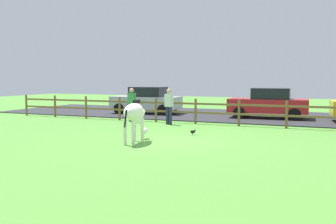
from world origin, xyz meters
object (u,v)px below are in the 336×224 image
at_px(visitor_left_of_tree, 169,105).
at_px(crow_on_grass, 193,132).
at_px(visitor_right_of_tree, 132,103).
at_px(parked_car_silver, 147,100).
at_px(parked_car_red, 269,103).
at_px(zebra, 135,115).

bearing_deg(visitor_left_of_tree, crow_on_grass, -51.49).
bearing_deg(visitor_right_of_tree, visitor_left_of_tree, -9.85).
distance_m(visitor_left_of_tree, visitor_right_of_tree, 2.15).
bearing_deg(parked_car_silver, visitor_right_of_tree, -74.35).
height_order(parked_car_silver, parked_car_red, same).
distance_m(crow_on_grass, parked_car_silver, 8.55).
relative_size(crow_on_grass, parked_car_silver, 0.05).
relative_size(zebra, parked_car_red, 0.47).
xyz_separation_m(parked_car_red, visitor_right_of_tree, (-5.95, -3.89, 0.06)).
relative_size(visitor_left_of_tree, visitor_right_of_tree, 1.00).
distance_m(parked_car_red, visitor_left_of_tree, 5.72).
distance_m(zebra, parked_car_red, 9.72).
xyz_separation_m(parked_car_silver, visitor_left_of_tree, (3.17, -4.10, 0.06)).
bearing_deg(parked_car_silver, parked_car_red, 1.26).
bearing_deg(crow_on_grass, parked_car_silver, 128.00).
relative_size(crow_on_grass, visitor_left_of_tree, 0.13).
bearing_deg(visitor_left_of_tree, zebra, -79.66).
bearing_deg(parked_car_red, crow_on_grass, -104.27).
bearing_deg(visitor_right_of_tree, parked_car_red, 33.14).
xyz_separation_m(crow_on_grass, parked_car_red, (1.75, 6.87, 0.72)).
distance_m(crow_on_grass, visitor_right_of_tree, 5.21).
distance_m(crow_on_grass, visitor_left_of_tree, 3.44).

